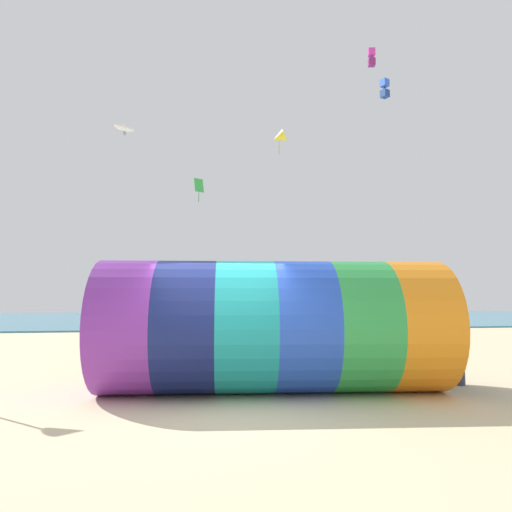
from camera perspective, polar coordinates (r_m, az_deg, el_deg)
ground_plane at (r=7.72m, az=-4.17°, el=-19.01°), size 120.00×120.00×0.00m
sea at (r=47.37m, az=-8.76°, el=-7.62°), size 120.00×40.00×0.10m
giant_inflatable_tube at (r=9.18m, az=2.26°, el=-8.71°), size 6.99×3.30×2.58m
kite_handler at (r=10.87m, az=23.91°, el=-10.24°), size 0.35×0.42×1.62m
kite_blue_box at (r=18.72m, az=15.79°, el=19.50°), size 0.34×0.34×0.74m
kite_yellow_delta at (r=26.04m, az=2.89°, el=14.56°), size 1.09×0.96×1.39m
kite_green_diamond at (r=25.86m, az=-7.15°, el=8.71°), size 0.58×0.43×1.35m
kite_white_parafoil at (r=25.77m, az=-16.11°, el=15.10°), size 1.14×0.88×0.55m
kite_magenta_box at (r=31.54m, az=14.25°, el=22.92°), size 0.48×0.48×1.15m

